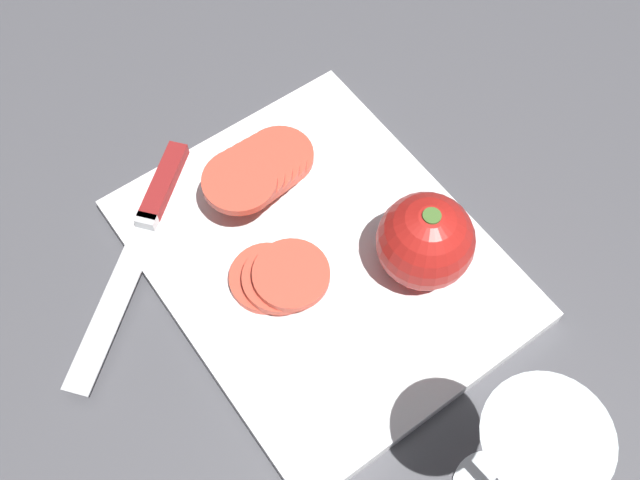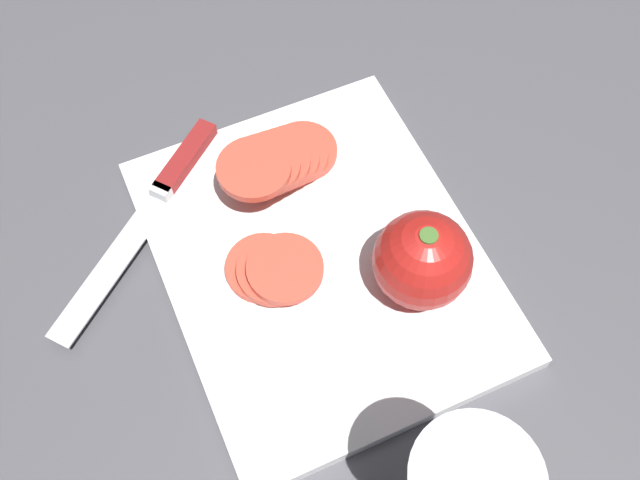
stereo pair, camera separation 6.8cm
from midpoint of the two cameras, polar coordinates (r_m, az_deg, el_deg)
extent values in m
plane|color=#4C4C51|center=(0.72, 1.75, -3.22)|extent=(3.00, 3.00, 0.00)
cube|color=white|center=(0.72, 2.71, -1.76)|extent=(0.36, 0.29, 0.02)
sphere|color=red|center=(0.67, 10.72, -1.80)|extent=(0.09, 0.09, 0.09)
cylinder|color=#47702D|center=(0.63, 11.33, -0.08)|extent=(0.02, 0.02, 0.01)
cube|color=silver|center=(0.72, -12.99, -2.13)|extent=(0.13, 0.15, 0.00)
cube|color=silver|center=(0.74, -9.49, 3.39)|extent=(0.02, 0.02, 0.01)
cube|color=maroon|center=(0.76, -7.71, 5.99)|extent=(0.07, 0.08, 0.01)
cylinder|color=#DB4C38|center=(0.70, -1.59, -2.39)|extent=(0.07, 0.07, 0.01)
cylinder|color=#DB4C38|center=(0.69, -0.65, -2.58)|extent=(0.07, 0.07, 0.01)
cylinder|color=#DB4C38|center=(0.67, 0.33, -2.78)|extent=(0.07, 0.07, 0.01)
cylinder|color=#DB4C38|center=(0.76, 1.22, 6.58)|extent=(0.07, 0.07, 0.01)
cylinder|color=#DB4C38|center=(0.75, 0.56, 6.33)|extent=(0.07, 0.07, 0.01)
cylinder|color=#DB4C38|center=(0.74, -0.13, 6.07)|extent=(0.07, 0.07, 0.01)
cylinder|color=#DB4C38|center=(0.73, -0.83, 5.80)|extent=(0.07, 0.07, 0.01)
cylinder|color=#DB4C38|center=(0.71, -1.56, 5.51)|extent=(0.07, 0.07, 0.01)
cylinder|color=#DB4C38|center=(0.70, -2.32, 5.22)|extent=(0.07, 0.07, 0.01)
camera|label=1|loc=(0.03, -87.13, 5.18)|focal=42.00mm
camera|label=2|loc=(0.03, 92.87, -5.18)|focal=42.00mm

